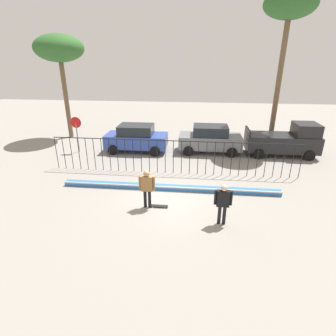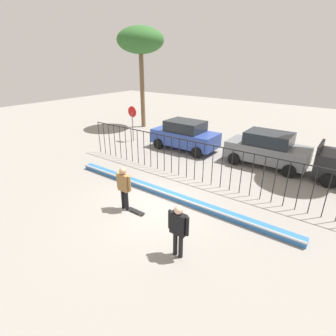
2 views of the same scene
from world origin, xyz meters
TOP-DOWN VIEW (x-y plane):
  - ground_plane at (0.00, 0.00)m, footprint 60.00×60.00m
  - bowl_coping_ledge at (0.00, 1.04)m, footprint 11.00×0.40m
  - perimeter_fence at (-0.00, 3.21)m, footprint 14.04×0.04m
  - skateboarder at (-0.80, -0.78)m, footprint 0.72×0.27m
  - skateboard at (-0.29, -0.72)m, footprint 0.80×0.20m
  - camera_operator at (2.39, -1.74)m, footprint 0.71×0.27m
  - parked_car_blue at (-2.95, 6.89)m, footprint 4.30×2.12m
  - parked_car_gray at (2.22, 7.22)m, footprint 4.30×2.12m
  - pickup_truck at (7.26, 7.11)m, footprint 4.70×2.12m
  - stop_sign at (-7.00, 6.26)m, footprint 0.76×0.07m
  - palm_tree_tall at (6.79, 9.06)m, footprint 3.33×3.33m
  - palm_tree_short at (-9.30, 9.99)m, footprint 3.71×3.71m

SIDE VIEW (x-z plane):
  - ground_plane at x=0.00m, z-range 0.00..0.00m
  - skateboard at x=-0.29m, z-range 0.02..0.10m
  - bowl_coping_ledge at x=0.00m, z-range -0.01..0.25m
  - parked_car_blue at x=-2.95m, z-range 0.02..1.92m
  - parked_car_gray at x=2.22m, z-range 0.02..1.92m
  - pickup_truck at x=7.26m, z-range -0.08..2.16m
  - camera_operator at x=2.39m, z-range 0.18..1.94m
  - skateboarder at x=-0.80m, z-range 0.18..1.97m
  - perimeter_fence at x=0.00m, z-range 0.21..2.18m
  - stop_sign at x=-7.00m, z-range 0.37..2.87m
  - palm_tree_short at x=-9.30m, z-range 2.84..10.76m
  - palm_tree_tall at x=6.79m, z-range 3.96..14.24m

